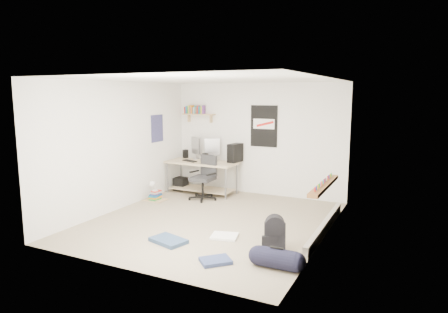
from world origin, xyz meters
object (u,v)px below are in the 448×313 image
at_px(office_chair, 203,177).
at_px(book_stack, 155,193).
at_px(backpack, 275,236).
at_px(duffel_bag, 277,258).
at_px(desk, 202,178).

distance_m(office_chair, book_stack, 1.08).
distance_m(backpack, duffel_bag, 0.64).
bearing_deg(book_stack, desk, 58.50).
xyz_separation_m(backpack, book_stack, (-3.20, 1.50, -0.05)).
bearing_deg(duffel_bag, desk, 132.00).
distance_m(desk, office_chair, 0.57).
bearing_deg(desk, book_stack, -118.40).
bearing_deg(book_stack, backpack, -25.03).
relative_size(backpack, duffel_bag, 0.78).
xyz_separation_m(office_chair, book_stack, (-0.89, -0.51, -0.34)).
relative_size(office_chair, book_stack, 2.26).
height_order(office_chair, duffel_bag, office_chair).
distance_m(desk, duffel_bag, 4.19).
bearing_deg(backpack, book_stack, 133.93).
bearing_deg(office_chair, backpack, -28.14).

